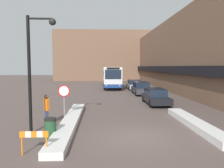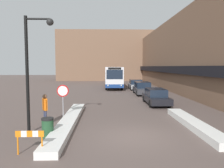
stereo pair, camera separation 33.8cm
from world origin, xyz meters
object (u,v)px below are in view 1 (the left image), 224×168
(city_bus, at_px, (111,76))
(stop_sign, at_px, (64,95))
(parked_car_front, at_px, (155,96))
(construction_barricade, at_px, (34,138))
(parked_car_back, at_px, (134,85))
(trash_bin, at_px, (50,128))
(pedestrian, at_px, (46,107))
(parked_car_middle, at_px, (141,88))
(street_lamp, at_px, (35,61))

(city_bus, height_order, stop_sign, city_bus)
(parked_car_front, bearing_deg, construction_barricade, -124.23)
(parked_car_back, relative_size, trash_bin, 4.79)
(parked_car_back, xyz_separation_m, stop_sign, (-7.32, -18.62, 0.91))
(stop_sign, bearing_deg, construction_barricade, -92.50)
(stop_sign, distance_m, pedestrian, 1.55)
(stop_sign, bearing_deg, trash_bin, -91.67)
(stop_sign, xyz_separation_m, trash_bin, (-0.10, -3.43, -1.16))
(parked_car_middle, bearing_deg, trash_bin, -114.74)
(pedestrian, bearing_deg, parked_car_back, 133.88)
(stop_sign, relative_size, pedestrian, 1.25)
(city_bus, xyz_separation_m, parked_car_front, (3.29, -16.03, -1.12))
(city_bus, bearing_deg, parked_car_middle, -69.78)
(stop_sign, bearing_deg, street_lamp, -108.86)
(city_bus, xyz_separation_m, street_lamp, (-4.97, -24.37, 1.89))
(parked_car_front, xyz_separation_m, stop_sign, (-7.32, -5.58, 0.93))
(pedestrian, distance_m, trash_bin, 2.44)
(parked_car_middle, relative_size, trash_bin, 4.93)
(street_lamp, bearing_deg, parked_car_front, 45.26)
(street_lamp, relative_size, construction_barricade, 5.41)
(city_bus, bearing_deg, parked_car_front, -78.40)
(city_bus, height_order, construction_barricade, city_bus)
(parked_car_middle, relative_size, construction_barricade, 4.26)
(parked_car_front, bearing_deg, street_lamp, -134.74)
(trash_bin, bearing_deg, pedestrian, 107.93)
(parked_car_middle, height_order, street_lamp, street_lamp)
(parked_car_back, height_order, pedestrian, pedestrian)
(stop_sign, height_order, construction_barricade, stop_sign)
(street_lamp, height_order, pedestrian, street_lamp)
(parked_car_front, height_order, construction_barricade, parked_car_front)
(pedestrian, xyz_separation_m, trash_bin, (0.73, -2.25, -0.62))
(city_bus, xyz_separation_m, trash_bin, (-4.13, -25.05, -1.35))
(parked_car_middle, relative_size, street_lamp, 0.79)
(street_lamp, bearing_deg, trash_bin, -38.65)
(city_bus, distance_m, parked_car_front, 16.40)
(pedestrian, bearing_deg, parked_car_front, 105.96)
(city_bus, distance_m, pedestrian, 23.32)
(parked_car_middle, height_order, pedestrian, pedestrian)
(parked_car_back, relative_size, street_lamp, 0.77)
(parked_car_front, relative_size, street_lamp, 0.78)
(street_lamp, bearing_deg, parked_car_middle, 61.83)
(city_bus, height_order, street_lamp, street_lamp)
(city_bus, xyz_separation_m, parked_car_back, (3.29, -3.00, -1.10))
(city_bus, relative_size, street_lamp, 1.93)
(parked_car_middle, bearing_deg, parked_car_back, 90.00)
(parked_car_back, bearing_deg, parked_car_middle, -90.00)
(parked_car_front, distance_m, stop_sign, 9.26)
(parked_car_middle, xyz_separation_m, construction_barricade, (-7.57, -18.21, -0.10))
(parked_car_front, height_order, trash_bin, parked_car_front)
(trash_bin, height_order, construction_barricade, trash_bin)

